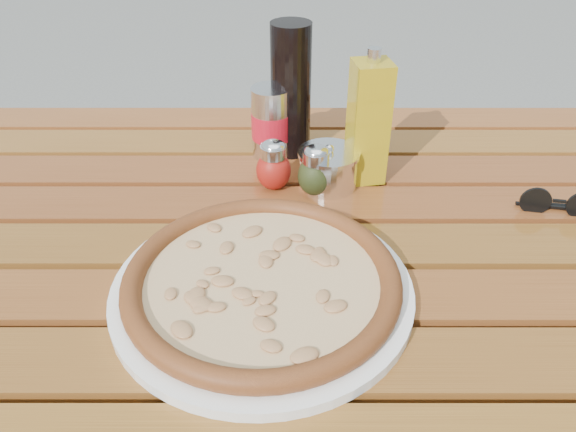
{
  "coord_description": "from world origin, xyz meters",
  "views": [
    {
      "loc": [
        0.0,
        -0.61,
        1.21
      ],
      "look_at": [
        0.0,
        0.02,
        0.78
      ],
      "focal_mm": 35.0,
      "sensor_mm": 36.0,
      "label": 1
    }
  ],
  "objects_px": {
    "oregano_shaker": "(316,171)",
    "olive_oil_cruet": "(368,122)",
    "plate": "(262,289)",
    "pepper_shaker": "(273,166)",
    "soda_can": "(271,123)",
    "parmesan_tin": "(328,168)",
    "pizza": "(262,279)",
    "sunglasses": "(558,204)",
    "table": "(288,285)",
    "dark_bottle": "(291,91)"
  },
  "relations": [
    {
      "from": "oregano_shaker",
      "to": "olive_oil_cruet",
      "type": "height_order",
      "value": "olive_oil_cruet"
    },
    {
      "from": "plate",
      "to": "pepper_shaker",
      "type": "bearing_deg",
      "value": 88.04
    },
    {
      "from": "soda_can",
      "to": "olive_oil_cruet",
      "type": "xyz_separation_m",
      "value": [
        0.15,
        -0.08,
        0.04
      ]
    },
    {
      "from": "oregano_shaker",
      "to": "soda_can",
      "type": "distance_m",
      "value": 0.14
    },
    {
      "from": "plate",
      "to": "olive_oil_cruet",
      "type": "height_order",
      "value": "olive_oil_cruet"
    },
    {
      "from": "plate",
      "to": "oregano_shaker",
      "type": "bearing_deg",
      "value": 72.53
    },
    {
      "from": "oregano_shaker",
      "to": "plate",
      "type": "bearing_deg",
      "value": -107.47
    },
    {
      "from": "soda_can",
      "to": "parmesan_tin",
      "type": "relative_size",
      "value": 1.07
    },
    {
      "from": "plate",
      "to": "oregano_shaker",
      "type": "relative_size",
      "value": 4.39
    },
    {
      "from": "pizza",
      "to": "olive_oil_cruet",
      "type": "xyz_separation_m",
      "value": [
        0.15,
        0.28,
        0.07
      ]
    },
    {
      "from": "parmesan_tin",
      "to": "oregano_shaker",
      "type": "bearing_deg",
      "value": -132.21
    },
    {
      "from": "sunglasses",
      "to": "olive_oil_cruet",
      "type": "bearing_deg",
      "value": 170.0
    },
    {
      "from": "table",
      "to": "plate",
      "type": "relative_size",
      "value": 3.89
    },
    {
      "from": "dark_bottle",
      "to": "parmesan_tin",
      "type": "height_order",
      "value": "dark_bottle"
    },
    {
      "from": "oregano_shaker",
      "to": "parmesan_tin",
      "type": "height_order",
      "value": "oregano_shaker"
    },
    {
      "from": "oregano_shaker",
      "to": "olive_oil_cruet",
      "type": "relative_size",
      "value": 0.39
    },
    {
      "from": "pizza",
      "to": "dark_bottle",
      "type": "distance_m",
      "value": 0.38
    },
    {
      "from": "plate",
      "to": "olive_oil_cruet",
      "type": "xyz_separation_m",
      "value": [
        0.15,
        0.28,
        0.09
      ]
    },
    {
      "from": "pizza",
      "to": "oregano_shaker",
      "type": "relative_size",
      "value": 5.3
    },
    {
      "from": "pepper_shaker",
      "to": "sunglasses",
      "type": "height_order",
      "value": "pepper_shaker"
    },
    {
      "from": "plate",
      "to": "pepper_shaker",
      "type": "height_order",
      "value": "pepper_shaker"
    },
    {
      "from": "olive_oil_cruet",
      "to": "sunglasses",
      "type": "relative_size",
      "value": 1.89
    },
    {
      "from": "soda_can",
      "to": "sunglasses",
      "type": "height_order",
      "value": "soda_can"
    },
    {
      "from": "soda_can",
      "to": "parmesan_tin",
      "type": "distance_m",
      "value": 0.14
    },
    {
      "from": "soda_can",
      "to": "sunglasses",
      "type": "distance_m",
      "value": 0.46
    },
    {
      "from": "sunglasses",
      "to": "parmesan_tin",
      "type": "bearing_deg",
      "value": 177.35
    },
    {
      "from": "pepper_shaker",
      "to": "soda_can",
      "type": "distance_m",
      "value": 0.11
    },
    {
      "from": "olive_oil_cruet",
      "to": "parmesan_tin",
      "type": "relative_size",
      "value": 1.88
    },
    {
      "from": "pepper_shaker",
      "to": "parmesan_tin",
      "type": "relative_size",
      "value": 0.73
    },
    {
      "from": "table",
      "to": "sunglasses",
      "type": "xyz_separation_m",
      "value": [
        0.39,
        0.07,
        0.09
      ]
    },
    {
      "from": "oregano_shaker",
      "to": "soda_can",
      "type": "bearing_deg",
      "value": 119.02
    },
    {
      "from": "plate",
      "to": "parmesan_tin",
      "type": "relative_size",
      "value": 3.22
    },
    {
      "from": "sunglasses",
      "to": "plate",
      "type": "bearing_deg",
      "value": -146.78
    },
    {
      "from": "pepper_shaker",
      "to": "plate",
      "type": "bearing_deg",
      "value": -91.96
    },
    {
      "from": "table",
      "to": "oregano_shaker",
      "type": "relative_size",
      "value": 17.07
    },
    {
      "from": "soda_can",
      "to": "olive_oil_cruet",
      "type": "relative_size",
      "value": 0.57
    },
    {
      "from": "table",
      "to": "parmesan_tin",
      "type": "bearing_deg",
      "value": 67.41
    },
    {
      "from": "dark_bottle",
      "to": "olive_oil_cruet",
      "type": "distance_m",
      "value": 0.15
    },
    {
      "from": "oregano_shaker",
      "to": "sunglasses",
      "type": "distance_m",
      "value": 0.35
    },
    {
      "from": "pizza",
      "to": "oregano_shaker",
      "type": "bearing_deg",
      "value": 72.53
    },
    {
      "from": "pepper_shaker",
      "to": "dark_bottle",
      "type": "distance_m",
      "value": 0.14
    },
    {
      "from": "dark_bottle",
      "to": "sunglasses",
      "type": "bearing_deg",
      "value": -26.62
    },
    {
      "from": "olive_oil_cruet",
      "to": "dark_bottle",
      "type": "bearing_deg",
      "value": 141.9
    },
    {
      "from": "plate",
      "to": "soda_can",
      "type": "relative_size",
      "value": 3.0
    },
    {
      "from": "plate",
      "to": "sunglasses",
      "type": "relative_size",
      "value": 3.23
    },
    {
      "from": "pizza",
      "to": "pepper_shaker",
      "type": "height_order",
      "value": "pepper_shaker"
    },
    {
      "from": "pepper_shaker",
      "to": "dark_bottle",
      "type": "relative_size",
      "value": 0.37
    },
    {
      "from": "plate",
      "to": "sunglasses",
      "type": "height_order",
      "value": "sunglasses"
    },
    {
      "from": "pepper_shaker",
      "to": "sunglasses",
      "type": "bearing_deg",
      "value": -9.83
    },
    {
      "from": "plate",
      "to": "olive_oil_cruet",
      "type": "distance_m",
      "value": 0.33
    }
  ]
}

